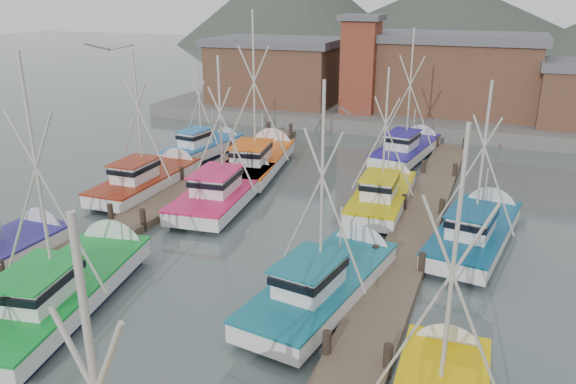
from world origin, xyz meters
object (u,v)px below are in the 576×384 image
(boat_4, at_px, (68,286))
(boat_12, at_px, (259,160))
(lookout_tower, at_px, (360,64))
(boat_8, at_px, (228,188))

(boat_4, height_order, boat_12, boat_12)
(lookout_tower, xyz_separation_m, boat_12, (-2.86, -16.12, -4.86))
(boat_4, relative_size, boat_12, 0.93)
(boat_4, distance_m, boat_8, 12.78)
(lookout_tower, bearing_deg, boat_4, -94.29)
(boat_4, xyz_separation_m, boat_12, (-0.24, 18.83, 0.00))
(lookout_tower, distance_m, boat_4, 35.38)
(boat_4, xyz_separation_m, boat_8, (0.51, 12.77, -0.01))
(lookout_tower, distance_m, boat_12, 17.07)
(lookout_tower, relative_size, boat_12, 0.74)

